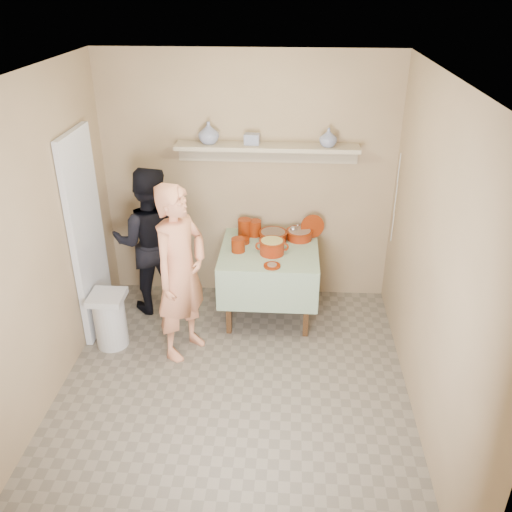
# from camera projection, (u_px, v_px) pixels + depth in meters

# --- Properties ---
(ground) EXTENTS (3.50, 3.50, 0.00)m
(ground) POSITION_uv_depth(u_px,v_px,m) (233.00, 394.00, 4.63)
(ground) COLOR #716658
(ground) RESTS_ON ground
(tile_panel) EXTENTS (0.06, 0.70, 2.00)m
(tile_panel) POSITION_uv_depth(u_px,v_px,m) (87.00, 236.00, 5.10)
(tile_panel) COLOR silver
(tile_panel) RESTS_ON ground
(plate_stack_a) EXTENTS (0.14, 0.14, 0.19)m
(plate_stack_a) POSITION_uv_depth(u_px,v_px,m) (245.00, 228.00, 5.63)
(plate_stack_a) COLOR #671803
(plate_stack_a) RESTS_ON serving_table
(plate_stack_b) EXTENTS (0.14, 0.14, 0.17)m
(plate_stack_b) POSITION_uv_depth(u_px,v_px,m) (255.00, 228.00, 5.64)
(plate_stack_b) COLOR #671803
(plate_stack_b) RESTS_ON serving_table
(bowl_stack) EXTENTS (0.14, 0.14, 0.14)m
(bowl_stack) POSITION_uv_depth(u_px,v_px,m) (238.00, 245.00, 5.32)
(bowl_stack) COLOR #671803
(bowl_stack) RESTS_ON serving_table
(empty_bowl) EXTENTS (0.15, 0.15, 0.04)m
(empty_bowl) POSITION_uv_depth(u_px,v_px,m) (242.00, 241.00, 5.52)
(empty_bowl) COLOR #671803
(empty_bowl) RESTS_ON serving_table
(propped_lid) EXTENTS (0.25, 0.12, 0.25)m
(propped_lid) POSITION_uv_depth(u_px,v_px,m) (312.00, 226.00, 5.59)
(propped_lid) COLOR #671803
(propped_lid) RESTS_ON serving_table
(vase_right) EXTENTS (0.21, 0.21, 0.18)m
(vase_right) POSITION_uv_depth(u_px,v_px,m) (328.00, 137.00, 5.18)
(vase_right) COLOR navy
(vase_right) RESTS_ON wall_shelf
(vase_left) EXTENTS (0.22, 0.22, 0.21)m
(vase_left) POSITION_uv_depth(u_px,v_px,m) (209.00, 133.00, 5.26)
(vase_left) COLOR navy
(vase_left) RESTS_ON wall_shelf
(ceramic_box) EXTENTS (0.15, 0.12, 0.10)m
(ceramic_box) POSITION_uv_depth(u_px,v_px,m) (252.00, 139.00, 5.26)
(ceramic_box) COLOR navy
(ceramic_box) RESTS_ON wall_shelf
(person_cook) EXTENTS (0.65, 0.73, 1.67)m
(person_cook) POSITION_uv_depth(u_px,v_px,m) (181.00, 273.00, 4.81)
(person_cook) COLOR tan
(person_cook) RESTS_ON ground
(person_helper) EXTENTS (0.83, 0.69, 1.56)m
(person_helper) POSITION_uv_depth(u_px,v_px,m) (150.00, 241.00, 5.51)
(person_helper) COLOR black
(person_helper) RESTS_ON ground
(room_shell) EXTENTS (3.04, 3.54, 2.62)m
(room_shell) POSITION_uv_depth(u_px,v_px,m) (228.00, 222.00, 3.89)
(room_shell) COLOR tan
(room_shell) RESTS_ON ground
(serving_table) EXTENTS (0.97, 0.97, 0.76)m
(serving_table) POSITION_uv_depth(u_px,v_px,m) (269.00, 259.00, 5.46)
(serving_table) COLOR #4C2D16
(serving_table) RESTS_ON ground
(cazuela_meat_a) EXTENTS (0.30, 0.30, 0.10)m
(cazuela_meat_a) POSITION_uv_depth(u_px,v_px,m) (273.00, 235.00, 5.55)
(cazuela_meat_a) COLOR maroon
(cazuela_meat_a) RESTS_ON serving_table
(cazuela_meat_b) EXTENTS (0.28, 0.28, 0.10)m
(cazuela_meat_b) POSITION_uv_depth(u_px,v_px,m) (299.00, 234.00, 5.58)
(cazuela_meat_b) COLOR maroon
(cazuela_meat_b) RESTS_ON serving_table
(ladle) EXTENTS (0.08, 0.26, 0.19)m
(ladle) POSITION_uv_depth(u_px,v_px,m) (293.00, 229.00, 5.56)
(ladle) COLOR silver
(ladle) RESTS_ON cazuela_meat_b
(cazuela_rice) EXTENTS (0.33, 0.25, 0.14)m
(cazuela_rice) POSITION_uv_depth(u_px,v_px,m) (272.00, 246.00, 5.27)
(cazuela_rice) COLOR maroon
(cazuela_rice) RESTS_ON serving_table
(front_plate) EXTENTS (0.16, 0.16, 0.03)m
(front_plate) POSITION_uv_depth(u_px,v_px,m) (272.00, 266.00, 5.07)
(front_plate) COLOR #671803
(front_plate) RESTS_ON serving_table
(wall_shelf) EXTENTS (1.80, 0.25, 0.21)m
(wall_shelf) POSITION_uv_depth(u_px,v_px,m) (267.00, 149.00, 5.32)
(wall_shelf) COLOR tan
(wall_shelf) RESTS_ON room_shell
(trash_bin) EXTENTS (0.32, 0.32, 0.56)m
(trash_bin) POSITION_uv_depth(u_px,v_px,m) (110.00, 319.00, 5.14)
(trash_bin) COLOR silver
(trash_bin) RESTS_ON ground
(electrical_cord) EXTENTS (0.01, 0.05, 0.90)m
(electrical_cord) POSITION_uv_depth(u_px,v_px,m) (396.00, 199.00, 5.28)
(electrical_cord) COLOR silver
(electrical_cord) RESTS_ON wall_shelf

